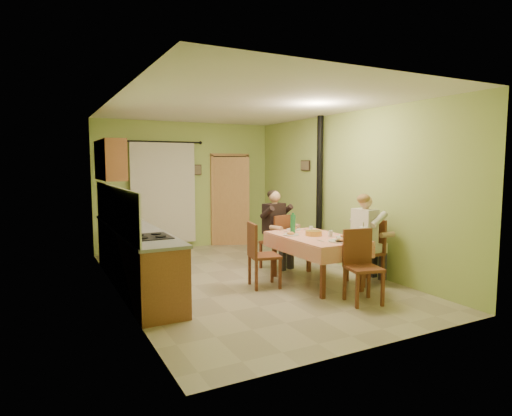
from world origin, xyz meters
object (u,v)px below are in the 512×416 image
dining_table (315,260)px  chair_far (276,253)px  man_far (275,220)px  man_right (366,228)px  stove_flue (319,208)px  chair_near (363,282)px  chair_right (366,264)px  chair_left (263,268)px

dining_table → chair_far: size_ratio=1.65×
chair_far → man_far: (-0.00, 0.01, 0.59)m
man_right → dining_table: bearing=65.8°
dining_table → man_right: 0.95m
man_right → stove_flue: (0.32, 1.69, 0.15)m
dining_table → chair_near: bearing=-88.8°
chair_far → man_right: man_right is taller
dining_table → chair_right: 0.82m
chair_right → dining_table: bearing=66.3°
chair_far → man_far: man_far is taller
chair_near → chair_left: bearing=-44.0°
chair_far → chair_right: bearing=-75.9°
chair_right → man_far: size_ratio=0.73×
chair_left → stove_flue: 2.30m
chair_far → man_far: bearing=90.0°
chair_far → man_right: (0.80, -1.45, 0.59)m
man_right → chair_far: bearing=28.1°
chair_near → chair_left: 1.54m
chair_far → man_right: size_ratio=0.71×
dining_table → chair_left: 0.84m
dining_table → chair_near: chair_near is taller
chair_near → man_right: size_ratio=0.71×
chair_left → man_far: bearing=152.1°
chair_far → chair_near: chair_near is taller
chair_right → man_far: (-0.82, 1.46, 0.59)m
dining_table → chair_far: chair_far is taller
chair_far → chair_right: size_ratio=0.97×
chair_far → man_far: 0.59m
chair_left → man_right: size_ratio=0.72×
chair_left → man_far: size_ratio=0.72×
man_far → chair_near: bearing=-102.7°
dining_table → stove_flue: size_ratio=0.58×
chair_right → man_right: man_right is taller
dining_table → stove_flue: stove_flue is taller
chair_left → man_right: bearing=81.4°
chair_near → man_far: man_far is taller
chair_right → chair_near: bearing=135.3°
chair_far → stove_flue: bearing=-3.1°
dining_table → man_far: man_far is taller
dining_table → chair_far: (-0.06, 1.13, -0.09)m
chair_near → chair_right: size_ratio=0.98×
chair_left → man_far: 1.32m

